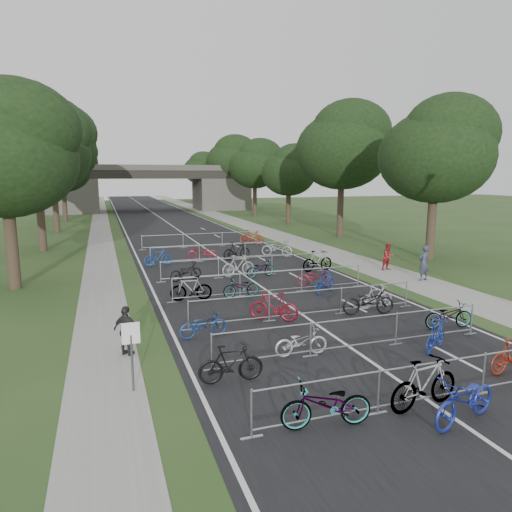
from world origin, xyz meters
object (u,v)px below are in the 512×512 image
Objects in this scene: park_sign at (131,344)px; pedestrian_a at (424,263)px; pedestrian_b at (388,257)px; bike_0 at (327,405)px; bike_1 at (424,384)px; bike_2 at (466,400)px; pedestrian_c at (127,331)px; overpass_bridge at (149,188)px.

pedestrian_a is (15.32, 8.01, -0.33)m from park_sign.
bike_0 is at bearing -138.55° from pedestrian_b.
park_sign reaches higher than bike_1.
pedestrian_a reaches higher than bike_2.
bike_1 is at bearing -25.90° from park_sign.
bike_1 is 1.33× the size of pedestrian_c.
park_sign is at bearing 130.21° from pedestrian_c.
bike_0 is at bearing -92.58° from overpass_bridge.
bike_2 is (6.86, -3.97, -0.72)m from park_sign.
park_sign is 0.87× the size of bike_2.
pedestrian_a is 2.90m from pedestrian_b.
bike_2 is at bearing 45.20° from pedestrian_a.
bike_1 is (2.57, 0.03, 0.08)m from bike_0.
pedestrian_c is (-15.32, -5.51, -0.16)m from pedestrian_a.
bike_0 is (3.86, -3.15, -0.73)m from park_sign.
overpass_bridge is 19.72× the size of pedestrian_b.
park_sign reaches higher than pedestrian_b.
park_sign is 1.16× the size of pedestrian_b.
bike_0 is at bearing -39.18° from park_sign.
bike_2 is at bearing -128.92° from pedestrian_b.
park_sign is 7.18m from bike_1.
pedestrian_b is (8.30, 14.88, 0.23)m from bike_2.
bike_2 is 1.12× the size of pedestrian_a.
pedestrian_b reaches higher than bike_1.
bike_0 is 0.98× the size of bike_2.
pedestrian_a is (8.46, 11.98, 0.38)m from bike_2.
pedestrian_c is at bearing -96.52° from overpass_bridge.
pedestrian_c is at bearing -137.59° from bike_0.
bike_2 is at bearing 176.88° from pedestrian_c.
overpass_bridge is 59.95m from pedestrian_c.
bike_1 is 0.95m from bike_2.
pedestrian_b is 17.34m from pedestrian_c.
park_sign is 0.89× the size of bike_0.
bike_2 is at bearing -160.94° from bike_1.
park_sign is at bearing -96.26° from overpass_bridge.
overpass_bridge is 66.04m from bike_2.
pedestrian_b is at bearing -96.56° from pedestrian_a.
pedestrian_c is (0.00, 2.50, -0.49)m from park_sign.
pedestrian_a is 1.21× the size of pedestrian_c.
bike_2 is (3.00, -0.82, 0.01)m from bike_0.
pedestrian_a is (8.89, 11.14, 0.31)m from bike_1.
park_sign is at bearing 18.03° from pedestrian_a.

